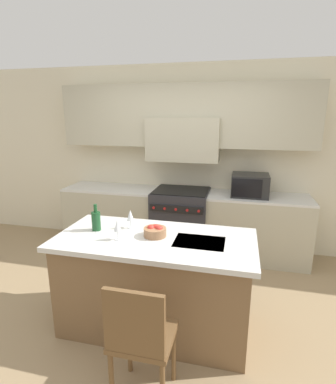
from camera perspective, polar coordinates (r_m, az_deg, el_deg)
ground_plane at (r=3.30m, az=-3.43°, el=-22.65°), size 10.00×10.00×0.00m
back_cabinetry at (r=4.44m, az=3.29°, el=9.41°), size 10.00×0.46×2.70m
back_counter at (r=4.45m, az=2.50°, el=-5.64°), size 3.54×0.62×0.92m
range_stove at (r=4.43m, az=2.45°, el=-5.55°), size 0.79×0.70×0.95m
microwave at (r=4.20m, az=15.32°, el=1.28°), size 0.49×0.40×0.30m
kitchen_island at (r=2.96m, az=-2.42°, el=-16.73°), size 1.81×0.88×0.91m
island_chair at (r=2.23m, az=-5.35°, el=-25.73°), size 0.42×0.40×0.96m
wine_bottle at (r=2.96m, az=-13.53°, el=-5.28°), size 0.08×0.08×0.26m
wine_glass_near at (r=2.69m, az=-9.60°, el=-6.43°), size 0.07×0.07×0.19m
wine_glass_far at (r=2.94m, az=-7.18°, el=-4.51°), size 0.07×0.07×0.19m
fruit_bowl at (r=2.76m, az=-2.48°, el=-7.46°), size 0.21×0.21×0.11m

